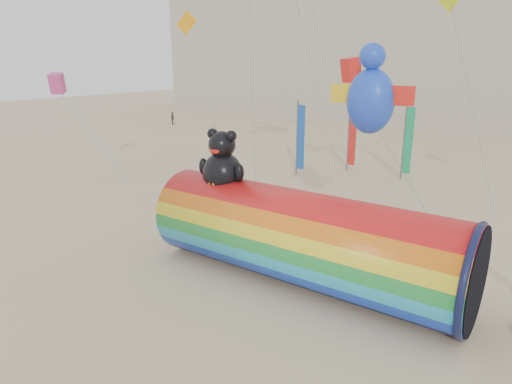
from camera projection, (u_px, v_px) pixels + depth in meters
The scene contains 4 objects.
ground at pixel (226, 252), 19.53m from camera, with size 160.00×160.00×0.00m, color #CCB58C.
hotel_building at pixel (377, 40), 59.19m from camera, with size 60.40×15.40×20.60m.
windsock_assembly at pixel (302, 235), 16.52m from camera, with size 11.75×3.58×5.42m.
festival_banners at pixel (352, 138), 31.86m from camera, with size 7.21×3.41×5.20m.
Camera 1 is at (11.52, -13.91, 7.95)m, focal length 32.00 mm.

